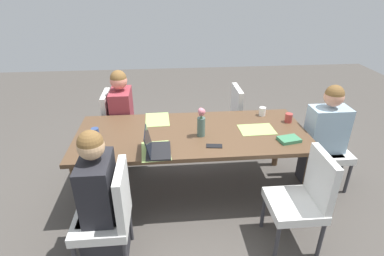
% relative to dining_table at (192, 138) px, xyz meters
% --- Properties ---
extents(ground_plane, '(10.00, 10.00, 0.00)m').
position_rel_dining_table_xyz_m(ground_plane, '(0.00, 0.00, -0.67)').
color(ground_plane, '#4C4742').
extents(dining_table, '(2.35, 1.00, 0.73)m').
position_rel_dining_table_xyz_m(dining_table, '(0.00, 0.00, 0.00)').
color(dining_table, brown).
rests_on(dining_table, ground_plane).
extents(chair_head_right_left_near, '(0.44, 0.44, 0.90)m').
position_rel_dining_table_xyz_m(chair_head_right_left_near, '(1.50, 0.07, -0.17)').
color(chair_head_right_left_near, silver).
rests_on(chair_head_right_left_near, ground_plane).
extents(person_head_right_left_near, '(0.40, 0.36, 1.19)m').
position_rel_dining_table_xyz_m(person_head_right_left_near, '(1.44, -0.00, -0.14)').
color(person_head_right_left_near, '#2D2D33').
rests_on(person_head_right_left_near, ground_plane).
extents(chair_far_left_mid, '(0.44, 0.44, 0.90)m').
position_rel_dining_table_xyz_m(chair_far_left_mid, '(-0.87, 0.79, -0.17)').
color(chair_far_left_mid, silver).
rests_on(chair_far_left_mid, ground_plane).
extents(person_far_left_mid, '(0.36, 0.40, 1.19)m').
position_rel_dining_table_xyz_m(person_far_left_mid, '(-0.79, 0.73, -0.14)').
color(person_far_left_mid, '#2D2D33').
rests_on(person_far_left_mid, ground_plane).
extents(chair_near_left_far, '(0.44, 0.44, 0.90)m').
position_rel_dining_table_xyz_m(chair_near_left_far, '(-0.73, -0.86, -0.17)').
color(chair_near_left_far, silver).
rests_on(chair_near_left_far, ground_plane).
extents(person_near_left_far, '(0.36, 0.40, 1.19)m').
position_rel_dining_table_xyz_m(person_near_left_far, '(-0.81, -0.80, -0.14)').
color(person_near_left_far, '#2D2D33').
rests_on(person_near_left_far, ground_plane).
extents(chair_far_right_near, '(0.44, 0.44, 0.90)m').
position_rel_dining_table_xyz_m(chair_far_right_near, '(0.77, 0.84, -0.17)').
color(chair_far_right_near, silver).
rests_on(chair_far_right_near, ground_plane).
extents(chair_near_right_mid, '(0.44, 0.44, 0.90)m').
position_rel_dining_table_xyz_m(chair_near_right_mid, '(0.88, -0.81, -0.17)').
color(chair_near_right_mid, silver).
rests_on(chair_near_right_mid, ground_plane).
extents(flower_vase, '(0.08, 0.10, 0.31)m').
position_rel_dining_table_xyz_m(flower_vase, '(0.08, -0.08, 0.23)').
color(flower_vase, '#4C6B60').
rests_on(flower_vase, dining_table).
extents(placemat_head_right_left_near, '(0.37, 0.27, 0.00)m').
position_rel_dining_table_xyz_m(placemat_head_right_left_near, '(0.68, -0.00, 0.07)').
color(placemat_head_right_left_near, '#9EBC66').
rests_on(placemat_head_right_left_near, dining_table).
extents(placemat_far_left_mid, '(0.27, 0.37, 0.00)m').
position_rel_dining_table_xyz_m(placemat_far_left_mid, '(-0.36, 0.34, 0.07)').
color(placemat_far_left_mid, '#9EBC66').
rests_on(placemat_far_left_mid, dining_table).
extents(placemat_near_left_far, '(0.28, 0.38, 0.00)m').
position_rel_dining_table_xyz_m(placemat_near_left_far, '(-0.36, -0.34, 0.07)').
color(placemat_near_left_far, '#9EBC66').
rests_on(placemat_near_left_far, dining_table).
extents(laptop_near_left_far, '(0.22, 0.32, 0.21)m').
position_rel_dining_table_xyz_m(laptop_near_left_far, '(-0.37, -0.36, 0.11)').
color(laptop_near_left_far, black).
rests_on(laptop_near_left_far, dining_table).
extents(coffee_mug_near_left, '(0.08, 0.08, 0.10)m').
position_rel_dining_table_xyz_m(coffee_mug_near_left, '(-0.96, -0.01, 0.11)').
color(coffee_mug_near_left, '#33477A').
rests_on(coffee_mug_near_left, dining_table).
extents(coffee_mug_near_right, '(0.08, 0.08, 0.10)m').
position_rel_dining_table_xyz_m(coffee_mug_near_right, '(1.07, 0.15, 0.12)').
color(coffee_mug_near_right, '#AD3D38').
rests_on(coffee_mug_near_right, dining_table).
extents(coffee_mug_centre_left, '(0.08, 0.08, 0.10)m').
position_rel_dining_table_xyz_m(coffee_mug_centre_left, '(0.84, 0.35, 0.11)').
color(coffee_mug_centre_left, white).
rests_on(coffee_mug_centre_left, dining_table).
extents(book_red_cover, '(0.22, 0.18, 0.03)m').
position_rel_dining_table_xyz_m(book_red_cover, '(0.92, -0.26, 0.08)').
color(book_red_cover, '#3D7F56').
rests_on(book_red_cover, dining_table).
extents(book_blue_cover, '(0.22, 0.17, 0.04)m').
position_rel_dining_table_xyz_m(book_blue_cover, '(-0.89, -0.34, 0.09)').
color(book_blue_cover, '#28282D').
rests_on(book_blue_cover, dining_table).
extents(phone_black, '(0.16, 0.09, 0.01)m').
position_rel_dining_table_xyz_m(phone_black, '(0.18, -0.30, 0.07)').
color(phone_black, black).
rests_on(phone_black, dining_table).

